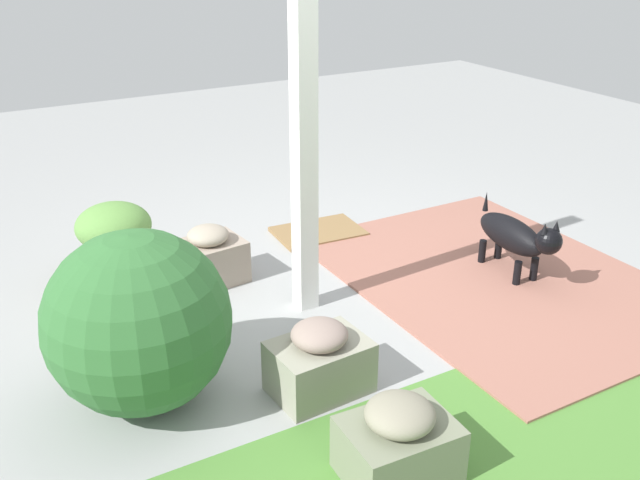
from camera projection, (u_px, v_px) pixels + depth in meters
name	position (u px, v px, depth m)	size (l,w,h in m)	color
ground_plane	(331.00, 297.00, 4.49)	(12.00, 12.00, 0.00)	#999B9A
brick_path	(497.00, 278.00, 4.71)	(1.80, 2.40, 0.02)	#9D6556
porch_pillar	(304.00, 130.00, 3.95)	(0.12, 0.12, 2.20)	white
stone_planter_nearest	(210.00, 257.00, 4.62)	(0.46, 0.37, 0.39)	gray
stone_planter_mid	(320.00, 361.00, 3.53)	(0.49, 0.36, 0.39)	gray
stone_planter_far	(398.00, 443.00, 2.99)	(0.48, 0.38, 0.38)	gray
round_shrub	(138.00, 322.00, 3.35)	(0.88, 0.88, 0.88)	#316832
terracotta_pot_broad	(115.00, 235.00, 4.56)	(0.48, 0.48, 0.53)	#C06748
dog	(516.00, 236.00, 4.64)	(0.24, 0.72, 0.50)	black
doormat	(318.00, 232.00, 5.38)	(0.64, 0.44, 0.03)	olive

